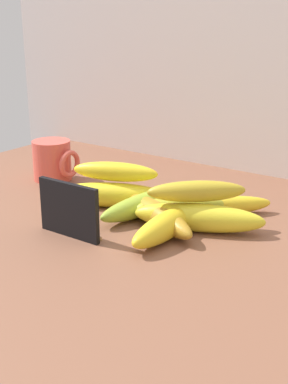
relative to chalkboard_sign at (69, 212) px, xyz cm
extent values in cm
cube|color=brown|center=(7.31, 8.00, -5.36)|extent=(110.00, 76.00, 3.00)
cube|color=silver|center=(7.31, 47.00, 28.14)|extent=(130.00, 2.00, 70.00)
cube|color=black|center=(0.00, -0.07, 0.34)|extent=(11.00, 0.80, 8.40)
cube|color=olive|center=(0.00, 0.73, -3.56)|extent=(9.90, 1.20, 0.60)
cylinder|color=#DF5447|center=(-22.18, 18.88, 0.12)|extent=(7.59, 7.59, 7.95)
torus|color=#DF5447|center=(-17.39, 18.88, 0.12)|extent=(1.00, 5.45, 5.45)
ellipsoid|color=#B38423|center=(8.80, 10.61, -1.96)|extent=(18.47, 11.91, 3.80)
ellipsoid|color=#AAB22E|center=(10.19, 15.32, -1.91)|extent=(14.35, 14.24, 3.90)
ellipsoid|color=yellow|center=(13.92, 19.69, -2.21)|extent=(16.15, 16.27, 3.30)
ellipsoid|color=yellow|center=(14.87, 12.71, -1.66)|extent=(20.21, 11.78, 4.38)
ellipsoid|color=yellow|center=(-2.85, 13.29, -1.72)|extent=(19.76, 13.64, 4.26)
ellipsoid|color=yellow|center=(12.32, 7.79, -1.83)|extent=(4.07, 17.59, 4.06)
ellipsoid|color=#99B832|center=(4.42, 13.93, -1.96)|extent=(7.68, 20.22, 3.79)
ellipsoid|color=yellow|center=(-2.85, 14.74, 2.09)|extent=(15.27, 8.67, 3.36)
ellipsoid|color=gold|center=(13.91, 13.46, 2.18)|extent=(13.85, 12.24, 3.31)
camera|label=1|loc=(49.67, -51.70, 27.63)|focal=47.98mm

